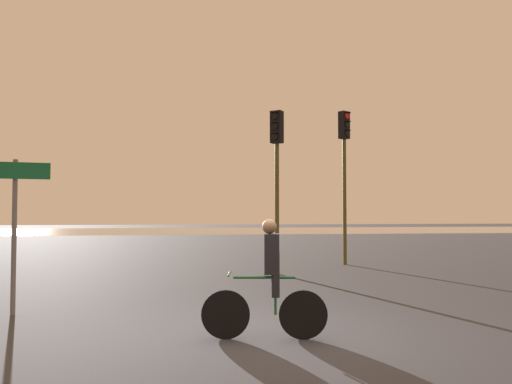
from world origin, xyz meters
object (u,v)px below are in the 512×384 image
object	(u,v)px
cyclist	(269,278)
direction_sign_post	(14,213)
traffic_light_center	(277,161)
traffic_light_far_right	(344,159)

from	to	relation	value
cyclist	direction_sign_post	bearing A→B (deg)	70.80
traffic_light_center	direction_sign_post	bearing A→B (deg)	78.90
traffic_light_center	cyclist	distance (m)	7.41
direction_sign_post	cyclist	size ratio (longest dim) A/B	1.53
traffic_light_center	cyclist	bearing A→B (deg)	115.68
traffic_light_center	direction_sign_post	distance (m)	7.32
direction_sign_post	cyclist	distance (m)	4.57
traffic_light_center	traffic_light_far_right	bearing A→B (deg)	-104.33
traffic_light_far_right	direction_sign_post	distance (m)	10.71
traffic_light_center	direction_sign_post	size ratio (longest dim) A/B	1.74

